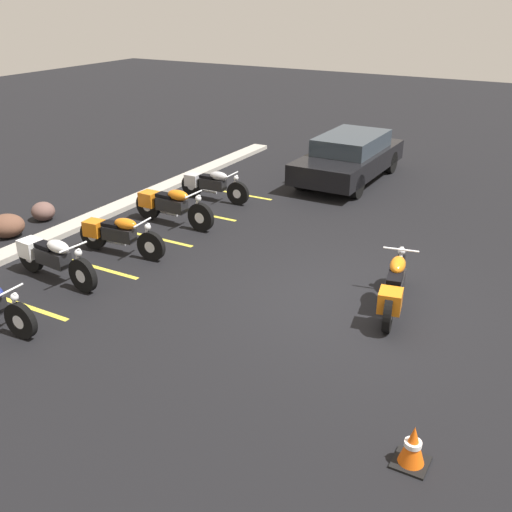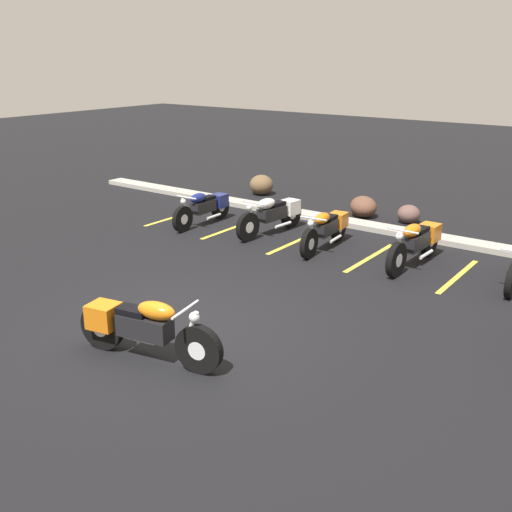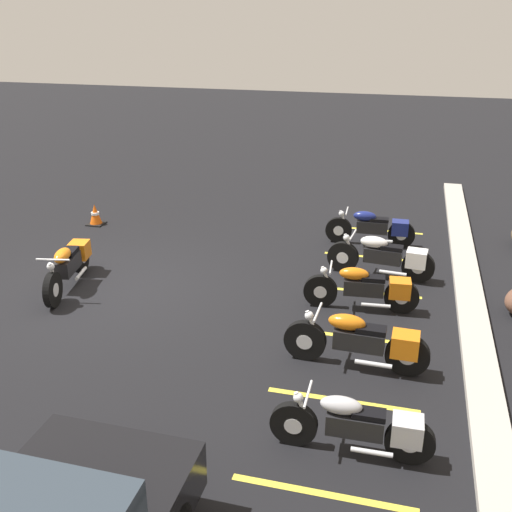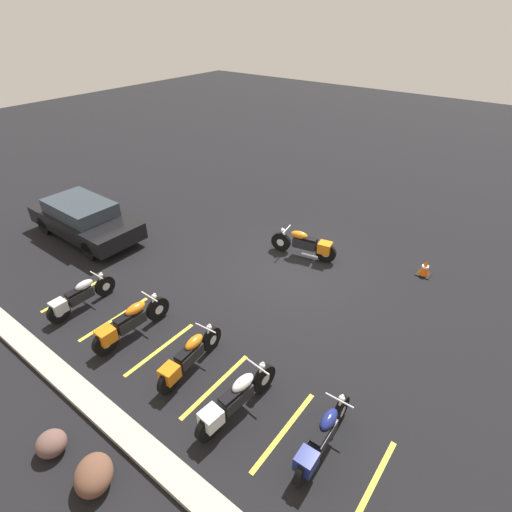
{
  "view_description": "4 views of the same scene",
  "coord_description": "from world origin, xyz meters",
  "px_view_note": "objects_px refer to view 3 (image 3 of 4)",
  "views": [
    {
      "loc": [
        -8.72,
        -3.23,
        4.96
      ],
      "look_at": [
        0.01,
        1.72,
        0.49
      ],
      "focal_mm": 42.0,
      "sensor_mm": 36.0,
      "label": 1
    },
    {
      "loc": [
        5.58,
        -5.74,
        3.89
      ],
      "look_at": [
        0.2,
        1.61,
        0.79
      ],
      "focal_mm": 42.0,
      "sensor_mm": 36.0,
      "label": 2
    },
    {
      "loc": [
        9.46,
        5.32,
        5.02
      ],
      "look_at": [
        0.14,
        2.88,
        1.02
      ],
      "focal_mm": 42.0,
      "sensor_mm": 36.0,
      "label": 3
    },
    {
      "loc": [
        -5.21,
        8.76,
        6.99
      ],
      "look_at": [
        0.72,
        1.01,
        0.74
      ],
      "focal_mm": 28.0,
      "sensor_mm": 36.0,
      "label": 4
    }
  ],
  "objects_px": {
    "parked_bike_4": "(360,426)",
    "parked_bike_3": "(363,341)",
    "parked_bike_2": "(367,288)",
    "parked_bike_1": "(386,257)",
    "traffic_cone": "(95,215)",
    "motorcycle_orange_featured": "(69,264)",
    "parked_bike_0": "(375,228)"
  },
  "relations": [
    {
      "from": "parked_bike_1",
      "to": "parked_bike_3",
      "type": "height_order",
      "value": "parked_bike_3"
    },
    {
      "from": "motorcycle_orange_featured",
      "to": "parked_bike_0",
      "type": "distance_m",
      "value": 6.66
    },
    {
      "from": "parked_bike_1",
      "to": "traffic_cone",
      "type": "height_order",
      "value": "parked_bike_1"
    },
    {
      "from": "parked_bike_0",
      "to": "parked_bike_2",
      "type": "distance_m",
      "value": 3.26
    },
    {
      "from": "parked_bike_4",
      "to": "parked_bike_2",
      "type": "bearing_deg",
      "value": -87.16
    },
    {
      "from": "motorcycle_orange_featured",
      "to": "traffic_cone",
      "type": "xyz_separation_m",
      "value": [
        -3.36,
        -1.3,
        -0.21
      ]
    },
    {
      "from": "motorcycle_orange_featured",
      "to": "parked_bike_2",
      "type": "relative_size",
      "value": 1.06
    },
    {
      "from": "motorcycle_orange_featured",
      "to": "traffic_cone",
      "type": "bearing_deg",
      "value": -169.82
    },
    {
      "from": "parked_bike_2",
      "to": "parked_bike_3",
      "type": "bearing_deg",
      "value": 88.51
    },
    {
      "from": "parked_bike_0",
      "to": "parked_bike_3",
      "type": "height_order",
      "value": "parked_bike_3"
    },
    {
      "from": "traffic_cone",
      "to": "parked_bike_3",
      "type": "bearing_deg",
      "value": 55.5
    },
    {
      "from": "traffic_cone",
      "to": "motorcycle_orange_featured",
      "type": "bearing_deg",
      "value": 21.14
    },
    {
      "from": "motorcycle_orange_featured",
      "to": "parked_bike_3",
      "type": "distance_m",
      "value": 5.95
    },
    {
      "from": "motorcycle_orange_featured",
      "to": "parked_bike_1",
      "type": "bearing_deg",
      "value": 97.28
    },
    {
      "from": "parked_bike_2",
      "to": "traffic_cone",
      "type": "bearing_deg",
      "value": -27.62
    },
    {
      "from": "parked_bike_2",
      "to": "traffic_cone",
      "type": "height_order",
      "value": "parked_bike_2"
    },
    {
      "from": "parked_bike_2",
      "to": "parked_bike_3",
      "type": "distance_m",
      "value": 1.92
    },
    {
      "from": "motorcycle_orange_featured",
      "to": "parked_bike_4",
      "type": "xyz_separation_m",
      "value": [
        3.41,
        5.9,
        -0.04
      ]
    },
    {
      "from": "motorcycle_orange_featured",
      "to": "parked_bike_3",
      "type": "xyz_separation_m",
      "value": [
        1.49,
        5.76,
        -0.0
      ]
    },
    {
      "from": "parked_bike_2",
      "to": "parked_bike_4",
      "type": "relative_size",
      "value": 1.03
    },
    {
      "from": "motorcycle_orange_featured",
      "to": "parked_bike_2",
      "type": "height_order",
      "value": "motorcycle_orange_featured"
    },
    {
      "from": "parked_bike_4",
      "to": "traffic_cone",
      "type": "xyz_separation_m",
      "value": [
        -6.77,
        -7.2,
        -0.17
      ]
    },
    {
      "from": "parked_bike_1",
      "to": "traffic_cone",
      "type": "bearing_deg",
      "value": -5.68
    },
    {
      "from": "parked_bike_2",
      "to": "parked_bike_1",
      "type": "bearing_deg",
      "value": -103.64
    },
    {
      "from": "traffic_cone",
      "to": "parked_bike_0",
      "type": "bearing_deg",
      "value": 92.68
    },
    {
      "from": "parked_bike_3",
      "to": "traffic_cone",
      "type": "relative_size",
      "value": 4.17
    },
    {
      "from": "traffic_cone",
      "to": "parked_bike_2",
      "type": "bearing_deg",
      "value": 67.07
    },
    {
      "from": "parked_bike_4",
      "to": "parked_bike_3",
      "type": "bearing_deg",
      "value": -86.71
    },
    {
      "from": "motorcycle_orange_featured",
      "to": "parked_bike_1",
      "type": "distance_m",
      "value": 6.2
    },
    {
      "from": "parked_bike_1",
      "to": "parked_bike_3",
      "type": "relative_size",
      "value": 0.98
    },
    {
      "from": "parked_bike_0",
      "to": "parked_bike_4",
      "type": "distance_m",
      "value": 7.1
    },
    {
      "from": "motorcycle_orange_featured",
      "to": "parked_bike_3",
      "type": "bearing_deg",
      "value": 64.55
    }
  ]
}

